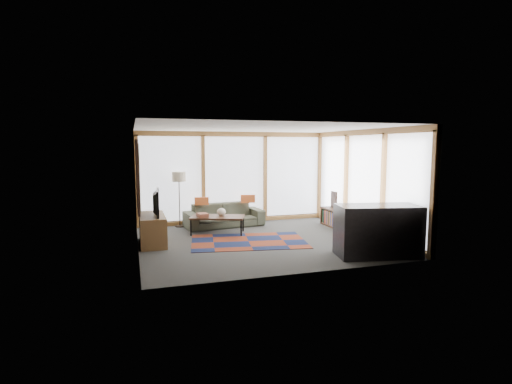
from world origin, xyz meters
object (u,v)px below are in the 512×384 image
object	(u,v)px
floor_lamp	(179,199)
tv_console	(153,229)
bookshelf	(343,221)
television	(153,202)
coffee_table	(218,225)
bar_counter	(378,231)
sofa	(224,215)

from	to	relation	value
floor_lamp	tv_console	xyz separation A→B (m)	(-0.81, -1.79, -0.42)
bookshelf	television	distance (m)	4.88
floor_lamp	coffee_table	xyz separation A→B (m)	(0.81, -1.17, -0.53)
tv_console	bar_counter	bearing A→B (deg)	-29.07
floor_lamp	bar_counter	world-z (taller)	floor_lamp
coffee_table	bar_counter	bearing A→B (deg)	-48.58
bookshelf	tv_console	distance (m)	4.86
bookshelf	bar_counter	world-z (taller)	bar_counter
coffee_table	bookshelf	xyz separation A→B (m)	(3.24, -0.58, 0.02)
sofa	bookshelf	distance (m)	3.21
floor_lamp	television	xyz separation A→B (m)	(-0.79, -1.82, 0.19)
coffee_table	television	world-z (taller)	television
sofa	tv_console	world-z (taller)	tv_console
coffee_table	tv_console	size ratio (longest dim) A/B	1.00
sofa	coffee_table	world-z (taller)	sofa
tv_console	bookshelf	bearing A→B (deg)	0.47
bar_counter	bookshelf	bearing A→B (deg)	87.61
floor_lamp	bookshelf	distance (m)	4.43
bar_counter	coffee_table	bearing A→B (deg)	143.06
coffee_table	television	size ratio (longest dim) A/B	1.33
bookshelf	bar_counter	xyz separation A→B (m)	(-0.60, -2.41, 0.27)
bookshelf	tv_console	world-z (taller)	tv_console
coffee_table	sofa	bearing A→B (deg)	66.84
television	bar_counter	world-z (taller)	television
television	sofa	bearing A→B (deg)	-48.93
coffee_table	tv_console	bearing A→B (deg)	-159.02
coffee_table	television	bearing A→B (deg)	-157.79
television	bar_counter	distance (m)	4.85
coffee_table	bar_counter	xyz separation A→B (m)	(2.63, -2.99, 0.29)
coffee_table	bar_counter	size ratio (longest dim) A/B	0.81
tv_console	floor_lamp	bearing A→B (deg)	65.56
sofa	floor_lamp	world-z (taller)	floor_lamp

